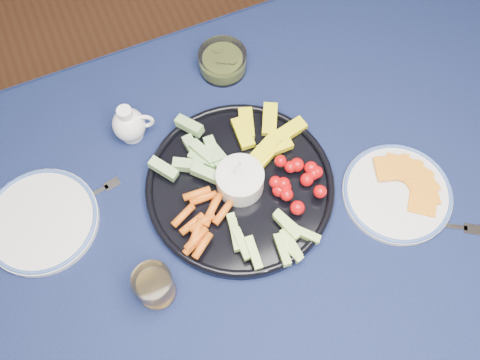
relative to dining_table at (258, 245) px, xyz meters
name	(u,v)px	position (x,y,z in m)	size (l,w,h in m)	color
dining_table	(258,245)	(0.00, 0.00, 0.00)	(1.67, 1.07, 0.75)	#462F17
crudite_platter	(239,184)	(0.00, 0.10, 0.11)	(0.38, 0.38, 0.12)	black
creamer_pitcher	(129,124)	(-0.16, 0.31, 0.13)	(0.09, 0.07, 0.10)	white
pickle_bowl	(223,62)	(0.09, 0.39, 0.11)	(0.11, 0.11, 0.05)	white
cheese_plate	(398,192)	(0.29, -0.04, 0.10)	(0.22, 0.22, 0.03)	white
juice_tumbler	(155,286)	(-0.22, -0.03, 0.12)	(0.07, 0.07, 0.08)	white
fork_left	(91,195)	(-0.28, 0.20, 0.09)	(0.15, 0.04, 0.00)	silver
fork_right	(446,226)	(0.34, -0.14, 0.09)	(0.14, 0.10, 0.00)	silver
side_plate_extra	(41,221)	(-0.38, 0.19, 0.10)	(0.22, 0.22, 0.02)	white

